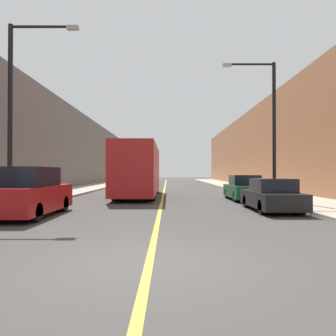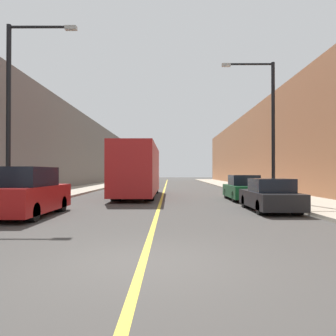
{
  "view_description": "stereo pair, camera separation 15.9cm",
  "coord_description": "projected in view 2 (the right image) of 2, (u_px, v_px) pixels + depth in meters",
  "views": [
    {
      "loc": [
        0.36,
        -6.25,
        1.74
      ],
      "look_at": [
        0.4,
        16.18,
        2.01
      ],
      "focal_mm": 35.0,
      "sensor_mm": 36.0,
      "label": 1
    },
    {
      "loc": [
        0.52,
        -6.25,
        1.74
      ],
      "look_at": [
        0.4,
        16.18,
        2.01
      ],
      "focal_mm": 35.0,
      "sensor_mm": 36.0,
      "label": 2
    }
  ],
  "objects": [
    {
      "name": "bus",
      "position": [
        138.0,
        170.0,
        23.09
      ],
      "size": [
        2.59,
        10.93,
        3.56
      ],
      "color": "#AD1E1E",
      "rests_on": "ground"
    },
    {
      "name": "parked_suv_left",
      "position": [
        28.0,
        194.0,
        12.78
      ],
      "size": [
        1.88,
        4.79,
        1.93
      ],
      "color": "maroon",
      "rests_on": "ground"
    },
    {
      "name": "sidewalk_left",
      "position": [
        93.0,
        187.0,
        36.27
      ],
      "size": [
        3.85,
        72.0,
        0.15
      ],
      "primitive_type": "cube",
      "color": "#A89E8C",
      "rests_on": "ground"
    },
    {
      "name": "ground_plane",
      "position": [
        142.0,
        263.0,
        6.23
      ],
      "size": [
        200.0,
        200.0,
        0.0
      ],
      "primitive_type": "plane",
      "color": "#3F3D3A"
    },
    {
      "name": "car_right_near",
      "position": [
        270.0,
        196.0,
        14.51
      ],
      "size": [
        1.8,
        4.32,
        1.45
      ],
      "color": "black",
      "rests_on": "ground"
    },
    {
      "name": "building_row_right",
      "position": [
        273.0,
        147.0,
        36.22
      ],
      "size": [
        4.0,
        72.0,
        9.05
      ],
      "primitive_type": "cube",
      "color": "#B2724C",
      "rests_on": "ground"
    },
    {
      "name": "street_lamp_left",
      "position": [
        15.0,
        103.0,
        14.07
      ],
      "size": [
        3.03,
        0.24,
        7.95
      ],
      "color": "black",
      "rests_on": "sidewalk_left"
    },
    {
      "name": "building_row_left",
      "position": [
        57.0,
        148.0,
        36.34
      ],
      "size": [
        4.0,
        72.0,
        8.86
      ],
      "primitive_type": "cube",
      "color": "#66605B",
      "rests_on": "ground"
    },
    {
      "name": "road_center_line",
      "position": [
        165.0,
        188.0,
        36.23
      ],
      "size": [
        0.16,
        72.0,
        0.01
      ],
      "primitive_type": "cube",
      "color": "gold",
      "rests_on": "ground"
    },
    {
      "name": "car_right_mid",
      "position": [
        243.0,
        189.0,
        20.06
      ],
      "size": [
        1.79,
        4.28,
        1.55
      ],
      "color": "#145128",
      "rests_on": "ground"
    },
    {
      "name": "sidewalk_right",
      "position": [
        238.0,
        187.0,
        36.19
      ],
      "size": [
        3.85,
        72.0,
        0.15
      ],
      "primitive_type": "cube",
      "color": "#A89E8C",
      "rests_on": "ground"
    },
    {
      "name": "street_lamp_right",
      "position": [
        268.0,
        121.0,
        18.62
      ],
      "size": [
        3.03,
        0.24,
        7.85
      ],
      "color": "black",
      "rests_on": "sidewalk_right"
    }
  ]
}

